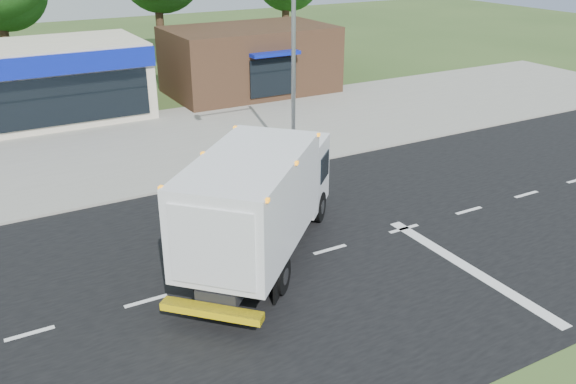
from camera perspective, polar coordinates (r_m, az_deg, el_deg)
name	(u,v)px	position (r m, az deg, el deg)	size (l,w,h in m)	color
ground	(330,250)	(19.52, 3.94, -5.43)	(120.00, 120.00, 0.00)	#385123
road_asphalt	(330,250)	(19.52, 3.94, -5.41)	(60.00, 14.00, 0.02)	black
sidewalk	(225,168)	(26.09, -5.91, 2.26)	(60.00, 2.40, 0.12)	gray
parking_apron	(178,133)	(31.23, -10.24, 5.46)	(60.00, 9.00, 0.02)	gray
lane_markings	(390,257)	(19.28, 9.53, -6.05)	(55.20, 7.00, 0.01)	silver
ems_box_truck	(260,196)	(18.08, -2.63, -0.37)	(7.66, 7.61, 3.66)	black
emergency_worker	(225,256)	(17.29, -5.88, -5.95)	(0.79, 0.67, 1.93)	tan
brown_storefront	(250,60)	(38.71, -3.57, 12.25)	(10.00, 6.70, 4.00)	#382316
traffic_signal_pole	(280,50)	(25.26, -0.79, 13.15)	(3.51, 0.25, 8.00)	gray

